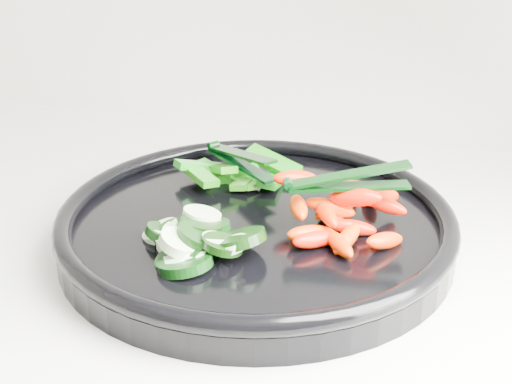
% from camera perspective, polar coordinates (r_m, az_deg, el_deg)
% --- Properties ---
extents(veggie_tray, '(0.39, 0.39, 0.04)m').
position_cam_1_polar(veggie_tray, '(0.67, 0.00, -2.68)').
color(veggie_tray, black).
rests_on(veggie_tray, counter).
extents(cucumber_pile, '(0.13, 0.12, 0.04)m').
position_cam_1_polar(cucumber_pile, '(0.63, -5.20, -3.79)').
color(cucumber_pile, black).
rests_on(cucumber_pile, veggie_tray).
extents(carrot_pile, '(0.14, 0.15, 0.05)m').
position_cam_1_polar(carrot_pile, '(0.66, 6.89, -1.54)').
color(carrot_pile, '#FF4900').
rests_on(carrot_pile, veggie_tray).
extents(pepper_pile, '(0.13, 0.11, 0.04)m').
position_cam_1_polar(pepper_pile, '(0.76, -1.81, 1.56)').
color(pepper_pile, '#0F720A').
rests_on(pepper_pile, veggie_tray).
extents(tong_carrot, '(0.11, 0.06, 0.02)m').
position_cam_1_polar(tong_carrot, '(0.64, 7.15, 0.89)').
color(tong_carrot, black).
rests_on(tong_carrot, carrot_pile).
extents(tong_pepper, '(0.10, 0.08, 0.02)m').
position_cam_1_polar(tong_pepper, '(0.75, -1.39, 2.71)').
color(tong_pepper, black).
rests_on(tong_pepper, pepper_pile).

